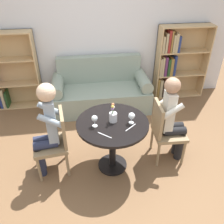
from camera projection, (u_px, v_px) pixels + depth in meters
name	position (u px, v px, depth m)	size (l,w,h in m)	color
ground_plane	(112.00, 165.00, 3.35)	(16.00, 16.00, 0.00)	brown
back_wall	(97.00, 30.00, 4.26)	(5.20, 0.05, 2.70)	silver
round_table	(113.00, 132.00, 3.02)	(0.91, 0.91, 0.75)	black
couch	(101.00, 92.00, 4.49)	(1.79, 0.80, 0.92)	gray
bookshelf_left	(4.00, 74.00, 4.32)	(1.00, 0.28, 1.43)	tan
bookshelf_right	(174.00, 64.00, 4.66)	(1.00, 0.28, 1.43)	tan
chair_left	(56.00, 140.00, 3.04)	(0.47, 0.47, 0.90)	#937A56
chair_right	(165.00, 129.00, 3.23)	(0.43, 0.43, 0.90)	#937A56
person_left	(46.00, 128.00, 2.90)	(0.44, 0.37, 1.31)	#282D47
person_right	(173.00, 119.00, 3.14)	(0.43, 0.35, 1.27)	black
wine_glass_left	(95.00, 119.00, 2.81)	(0.07, 0.07, 0.15)	white
wine_glass_right	(132.00, 116.00, 2.87)	(0.08, 0.08, 0.14)	white
flower_vase	(113.00, 116.00, 2.90)	(0.10, 0.10, 0.27)	silver
knife_left_setting	(105.00, 135.00, 2.72)	(0.15, 0.13, 0.00)	silver
fork_left_setting	(131.00, 127.00, 2.84)	(0.15, 0.13, 0.00)	silver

